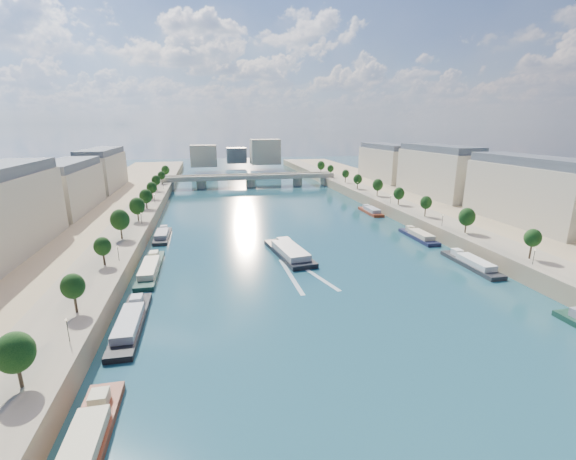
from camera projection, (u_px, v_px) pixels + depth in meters
name	position (u px, v px, depth m)	size (l,w,h in m)	color
ground	(289.00, 237.00, 141.94)	(700.00, 700.00, 0.00)	#0C3038
quay_left	(76.00, 242.00, 126.84)	(44.00, 520.00, 5.00)	#9E8460
quay_right	(463.00, 220.00, 155.72)	(44.00, 520.00, 5.00)	#9E8460
pave_left	(123.00, 232.00, 129.17)	(14.00, 520.00, 0.10)	gray
pave_right	(430.00, 216.00, 152.04)	(14.00, 520.00, 0.10)	gray
trees_left	(129.00, 215.00, 130.02)	(4.80, 268.80, 8.26)	#382B1E
trees_right	(413.00, 198.00, 159.63)	(4.80, 268.80, 8.26)	#382B1E
lamps_left	(131.00, 231.00, 119.91)	(0.36, 200.36, 4.28)	black
lamps_right	(414.00, 207.00, 155.12)	(0.36, 200.36, 4.28)	black
buildings_left	(40.00, 195.00, 131.84)	(16.00, 226.00, 23.20)	beige
buildings_right	(476.00, 181.00, 165.95)	(16.00, 226.00, 23.20)	beige
skyline	(241.00, 154.00, 345.72)	(79.00, 42.00, 22.00)	beige
bridge	(251.00, 179.00, 254.98)	(112.00, 12.00, 8.15)	#C1B79E
tour_barge	(289.00, 252.00, 121.32)	(11.85, 28.72, 3.79)	black
wake	(302.00, 275.00, 105.94)	(11.26, 26.02, 0.04)	silver
moored_barges_left	(129.00, 328.00, 76.74)	(5.00, 156.59, 3.60)	#171D33
moored_barges_right	(486.00, 271.00, 106.26)	(5.00, 165.57, 3.60)	black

